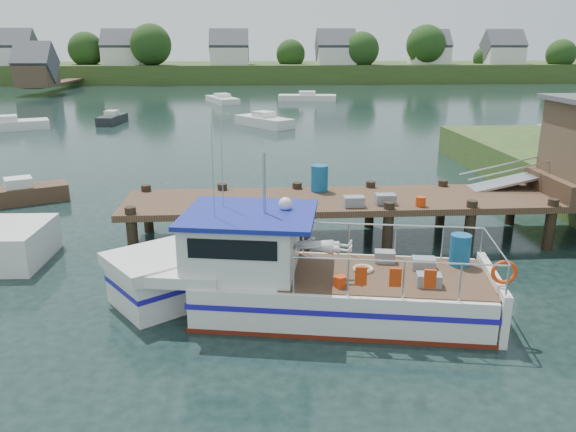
{
  "coord_description": "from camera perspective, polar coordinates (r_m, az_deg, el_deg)",
  "views": [
    {
      "loc": [
        -2.06,
        -16.91,
        6.04
      ],
      "look_at": [
        -1.0,
        -1.5,
        1.3
      ],
      "focal_mm": 35.0,
      "sensor_mm": 36.0,
      "label": 1
    }
  ],
  "objects": [
    {
      "name": "ground_plane",
      "position": [
        18.07,
        2.84,
        -2.48
      ],
      "size": [
        160.0,
        160.0,
        0.0
      ],
      "primitive_type": "plane",
      "color": "black"
    },
    {
      "name": "far_shore",
      "position": [
        99.37,
        -2.84,
        14.77
      ],
      "size": [
        140.0,
        42.55,
        9.22
      ],
      "color": "#384F20",
      "rests_on": "ground"
    },
    {
      "name": "dock",
      "position": [
        19.34,
        22.54,
        4.43
      ],
      "size": [
        16.6,
        3.0,
        4.78
      ],
      "color": "#4A3323",
      "rests_on": "ground"
    },
    {
      "name": "lobster_boat",
      "position": [
        13.12,
        0.44,
        -6.4
      ],
      "size": [
        9.36,
        4.08,
        4.5
      ],
      "rotation": [
        0.0,
        0.0,
        -0.18
      ],
      "color": "silver",
      "rests_on": "ground"
    },
    {
      "name": "moored_rowboat",
      "position": [
        24.61,
        -25.58,
        2.07
      ],
      "size": [
        3.68,
        2.63,
        1.02
      ],
      "rotation": [
        0.0,
        0.0,
        -0.07
      ],
      "color": "#4A3323",
      "rests_on": "ground"
    },
    {
      "name": "moored_far",
      "position": [
        63.44,
        1.96,
        11.95
      ],
      "size": [
        6.53,
        2.92,
        1.07
      ],
      "rotation": [
        0.0,
        0.0,
        0.14
      ],
      "color": "silver",
      "rests_on": "ground"
    },
    {
      "name": "moored_a",
      "position": [
        46.3,
        -26.75,
        8.27
      ],
      "size": [
        6.13,
        4.11,
        1.07
      ],
      "rotation": [
        0.0,
        0.0,
        0.06
      ],
      "color": "silver",
      "rests_on": "ground"
    },
    {
      "name": "moored_b",
      "position": [
        43.44,
        -2.46,
        9.62
      ],
      "size": [
        4.55,
        5.2,
        1.15
      ],
      "rotation": [
        0.0,
        0.0,
        -0.31
      ],
      "color": "silver",
      "rests_on": "ground"
    },
    {
      "name": "moored_d",
      "position": [
        61.73,
        -6.7,
        11.68
      ],
      "size": [
        3.94,
        6.21,
        1.0
      ],
      "rotation": [
        0.0,
        0.0,
        -0.17
      ],
      "color": "silver",
      "rests_on": "ground"
    },
    {
      "name": "moored_e",
      "position": [
        47.21,
        -17.43,
        9.41
      ],
      "size": [
        1.78,
        3.87,
        1.03
      ],
      "rotation": [
        0.0,
        0.0,
        0.03
      ],
      "color": "black",
      "rests_on": "ground"
    }
  ]
}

